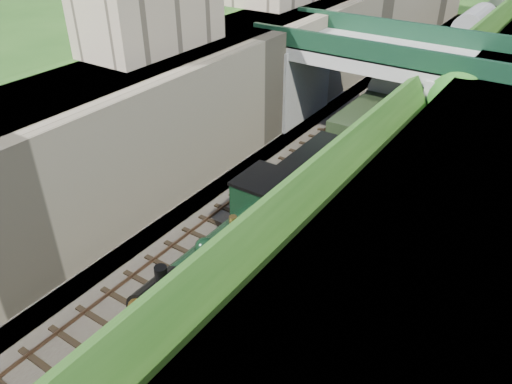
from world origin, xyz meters
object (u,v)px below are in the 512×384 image
tree (462,101)px  locomotive (232,254)px  road_bridge (389,82)px  tender (316,184)px

tree → locomotive: tree is taller
road_bridge → tender: road_bridge is taller
tree → tender: 9.64m
tree → road_bridge: bearing=156.2°
locomotive → road_bridge: bearing=90.8°
locomotive → tender: locomotive is taller
tender → locomotive: bearing=-90.0°
road_bridge → tender: (0.26, -10.04, -2.46)m
road_bridge → locomotive: bearing=-89.2°
tree → tender: (-4.71, -7.85, -3.03)m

